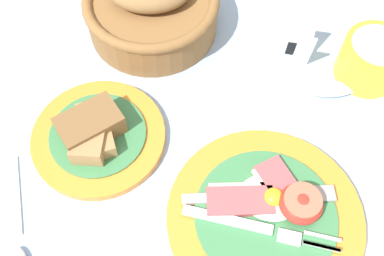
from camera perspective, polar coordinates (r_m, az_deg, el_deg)
ground_plane at (r=0.56m, az=-0.83°, el=-10.80°), size 3.00×3.00×0.00m
breakfast_plate at (r=0.55m, az=9.58°, el=-10.66°), size 0.24×0.24×0.04m
bread_plate at (r=0.60m, az=-12.09°, el=-0.74°), size 0.18×0.18×0.05m
sugar_cup at (r=0.68m, az=21.90°, el=8.15°), size 0.09×0.09×0.06m
bread_basket at (r=0.69m, az=-5.13°, el=14.86°), size 0.20×0.20×0.10m
number_card at (r=0.66m, az=12.47°, el=10.53°), size 0.06×0.05×0.07m
teaspoon_near_cup at (r=0.66m, az=15.58°, el=4.43°), size 0.18×0.10×0.01m
teaspoon_stray at (r=0.57m, az=-21.27°, el=-14.66°), size 0.12×0.18×0.01m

